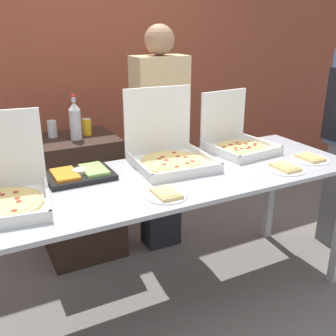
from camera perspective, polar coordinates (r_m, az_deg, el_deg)
The scene contains 15 objects.
ground_plane at distance 2.78m, azimuth 0.00°, elevation -18.52°, with size 16.00×16.00×0.00m, color slate.
brick_wall_behind at distance 3.77m, azimuth -12.40°, elevation 14.67°, with size 10.00×0.06×2.80m.
buffet_table at distance 2.36m, azimuth 0.00°, elevation -3.48°, with size 2.40×0.82×0.89m.
pizza_box_far_right at distance 2.51m, azimuth 0.11°, elevation 2.47°, with size 0.50×0.51×0.46m.
pizza_box_near_right at distance 2.10m, azimuth -23.03°, elevation -2.97°, with size 0.50×0.52×0.44m.
pizza_box_far_left at distance 2.82m, azimuth 9.97°, elevation 4.00°, with size 0.44×0.46×0.40m.
paper_plate_front_left at distance 2.53m, azimuth 16.64°, elevation 0.02°, with size 0.25×0.25×0.03m.
paper_plate_front_right at distance 2.06m, azimuth -0.24°, elevation -3.78°, with size 0.23×0.23×0.03m.
paper_plate_front_center at distance 2.76m, azimuth 19.94°, elevation 1.35°, with size 0.25×0.25×0.03m.
veggie_tray at distance 2.34m, azimuth -12.68°, elevation -0.93°, with size 0.38×0.27×0.05m.
sideboard_podium at distance 3.13m, azimuth -12.54°, elevation -4.05°, with size 0.56×0.51×0.96m.
soda_bottle at distance 2.87m, azimuth -13.32°, elevation 6.73°, with size 0.08×0.08×0.32m.
soda_can_silver at distance 2.99m, azimuth -16.45°, elevation 5.45°, with size 0.07×0.07×0.12m.
soda_can_colored at distance 2.99m, azimuth -11.69°, elevation 5.88°, with size 0.07×0.07×0.12m.
person_guest_plaid at distance 3.02m, azimuth -1.16°, elevation 4.37°, with size 0.40×0.22×1.74m.
Camera 1 is at (-1.00, -1.92, 1.74)m, focal length 42.00 mm.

